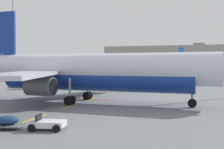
{
  "coord_description": "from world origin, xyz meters",
  "views": [
    {
      "loc": [
        31.59,
        -13.83,
        4.81
      ],
      "look_at": [
        20.07,
        25.21,
        3.34
      ],
      "focal_mm": 44.34,
      "sensor_mm": 36.0,
      "label": 1
    }
  ],
  "objects_px": {
    "airliner_foreground": "(89,71)",
    "fuel_service_truck": "(47,80)",
    "airliner_mid_left": "(167,67)",
    "ground_power_truck": "(35,79)",
    "apron_light_mast_near": "(13,29)"
  },
  "relations": [
    {
      "from": "airliner_mid_left",
      "to": "fuel_service_truck",
      "type": "distance_m",
      "value": 63.98
    },
    {
      "from": "airliner_foreground",
      "to": "apron_light_mast_near",
      "type": "height_order",
      "value": "apron_light_mast_near"
    },
    {
      "from": "airliner_foreground",
      "to": "airliner_mid_left",
      "type": "distance_m",
      "value": 78.0
    },
    {
      "from": "fuel_service_truck",
      "to": "ground_power_truck",
      "type": "bearing_deg",
      "value": 140.11
    },
    {
      "from": "fuel_service_truck",
      "to": "apron_light_mast_near",
      "type": "relative_size",
      "value": 0.28
    },
    {
      "from": "apron_light_mast_near",
      "to": "airliner_foreground",
      "type": "bearing_deg",
      "value": -45.22
    },
    {
      "from": "airliner_foreground",
      "to": "ground_power_truck",
      "type": "height_order",
      "value": "airliner_foreground"
    },
    {
      "from": "airliner_mid_left",
      "to": "ground_power_truck",
      "type": "xyz_separation_m",
      "value": [
        -23.54,
        -56.8,
        -2.39
      ]
    },
    {
      "from": "ground_power_truck",
      "to": "apron_light_mast_near",
      "type": "xyz_separation_m",
      "value": [
        -21.06,
        21.17,
        14.46
      ]
    },
    {
      "from": "airliner_mid_left",
      "to": "apron_light_mast_near",
      "type": "distance_m",
      "value": 58.35
    },
    {
      "from": "airliner_foreground",
      "to": "fuel_service_truck",
      "type": "height_order",
      "value": "airliner_foreground"
    },
    {
      "from": "airliner_mid_left",
      "to": "apron_light_mast_near",
      "type": "bearing_deg",
      "value": -141.38
    },
    {
      "from": "airliner_foreground",
      "to": "airliner_mid_left",
      "type": "xyz_separation_m",
      "value": [
        2.61,
        77.95,
        0.08
      ]
    },
    {
      "from": "airliner_foreground",
      "to": "airliner_mid_left",
      "type": "relative_size",
      "value": 1.01
    },
    {
      "from": "airliner_foreground",
      "to": "fuel_service_truck",
      "type": "xyz_separation_m",
      "value": [
        -15.55,
        16.65,
        -2.3
      ]
    }
  ]
}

